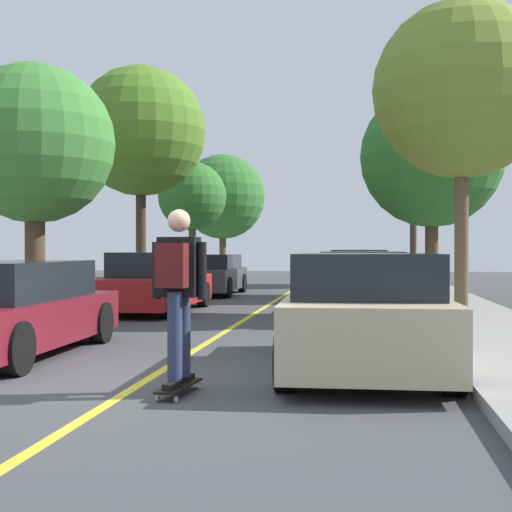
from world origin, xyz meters
TOP-DOWN VIEW (x-y plane):
  - ground at (0.00, 0.00)m, footprint 80.00×80.00m
  - center_line at (0.00, 4.00)m, footprint 0.12×39.20m
  - parked_car_left_nearest at (-2.42, 1.95)m, footprint 1.91×4.35m
  - parked_car_left_near at (-2.42, 8.94)m, footprint 1.95×4.54m
  - parked_car_left_far at (-2.42, 15.23)m, footprint 1.94×4.29m
  - parked_car_right_nearest at (2.42, 1.46)m, footprint 2.02×4.25m
  - parked_car_right_near at (2.42, 7.85)m, footprint 2.00×4.24m
  - parked_car_right_far at (2.42, 14.82)m, footprint 2.09×4.26m
  - street_tree_left_nearest at (-4.53, 7.13)m, footprint 3.42×3.42m
  - street_tree_left_near at (-4.53, 14.57)m, footprint 4.13×4.13m
  - street_tree_left_far at (-4.53, 21.57)m, footprint 2.86×2.86m
  - street_tree_left_farthest at (-4.53, 28.22)m, footprint 4.32×4.32m
  - street_tree_right_nearest at (4.53, 8.34)m, footprint 3.78×3.78m
  - street_tree_right_near at (4.53, 14.59)m, footprint 4.28×4.28m
  - street_tree_right_far at (4.53, 21.87)m, footprint 4.08×4.08m
  - skateboard at (0.56, -0.23)m, footprint 0.30×0.86m
  - skateboarder at (0.56, -0.26)m, footprint 0.59×0.71m

SIDE VIEW (x-z plane):
  - ground at x=0.00m, z-range 0.00..0.00m
  - center_line at x=0.00m, z-range 0.00..0.01m
  - skateboard at x=0.56m, z-range 0.04..0.14m
  - parked_car_left_nearest at x=-2.42m, z-range -0.01..1.30m
  - parked_car_left_far at x=-2.42m, z-range 0.00..1.30m
  - parked_car_left_near at x=-2.42m, z-range -0.02..1.38m
  - parked_car_right_nearest at x=2.42m, z-range -0.01..1.42m
  - parked_car_right_near at x=2.42m, z-range 0.00..1.42m
  - parked_car_right_far at x=2.42m, z-range -0.02..1.43m
  - skateboarder at x=0.56m, z-range 0.23..2.00m
  - street_tree_left_far at x=-4.53m, z-range 1.17..6.15m
  - street_tree_left_nearest at x=-4.53m, z-range 1.06..6.37m
  - street_tree_left_farthest at x=-4.53m, z-range 1.06..7.23m
  - street_tree_right_near at x=4.53m, z-range 1.12..7.39m
  - street_tree_right_nearest at x=4.53m, z-range 1.54..8.17m
  - street_tree_left_near at x=-4.53m, z-range 1.64..8.80m
  - street_tree_right_far at x=4.53m, z-range 1.67..8.82m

